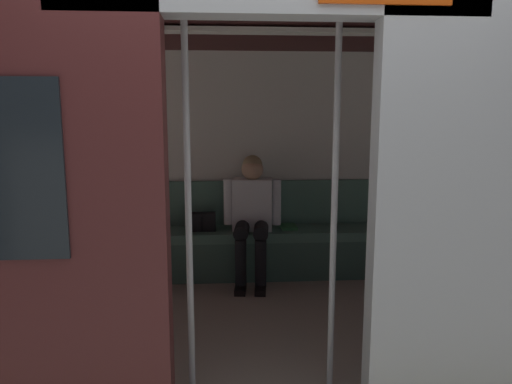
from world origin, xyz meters
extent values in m
cube|color=#ADAFB5|center=(-0.92, 0.02, 1.10)|extent=(0.92, 0.12, 2.20)
cube|color=black|center=(-0.92, 0.03, 1.36)|extent=(0.51, 0.02, 0.55)
cube|color=#351515|center=(0.00, -1.36, 2.26)|extent=(6.40, 2.88, 0.12)
cube|color=gray|center=(0.00, -1.36, 0.00)|extent=(6.08, 2.72, 0.01)
cube|color=silver|center=(0.00, -2.72, 1.10)|extent=(6.08, 0.10, 2.20)
cube|color=#4C7566|center=(0.00, -2.66, 0.70)|extent=(3.52, 0.06, 0.45)
cube|color=white|center=(0.00, -1.36, 2.17)|extent=(4.48, 0.16, 0.03)
cube|color=#4C7566|center=(0.00, -2.44, 0.43)|extent=(2.86, 0.44, 0.09)
cube|color=#39574C|center=(0.00, -2.24, 0.19)|extent=(2.86, 0.04, 0.39)
cube|color=silver|center=(-0.07, -2.42, 0.73)|extent=(0.40, 0.26, 0.50)
sphere|color=tan|center=(-0.07, -2.42, 1.07)|extent=(0.21, 0.21, 0.21)
sphere|color=#997F59|center=(-0.07, -2.43, 1.11)|extent=(0.19, 0.19, 0.19)
cylinder|color=silver|center=(-0.30, -2.37, 0.76)|extent=(0.08, 0.08, 0.44)
cylinder|color=silver|center=(0.17, -2.42, 0.76)|extent=(0.08, 0.08, 0.44)
cylinder|color=black|center=(-0.14, -2.21, 0.53)|extent=(0.18, 0.41, 0.14)
cylinder|color=black|center=(0.04, -2.23, 0.53)|extent=(0.18, 0.41, 0.14)
cylinder|color=black|center=(-0.11, -2.01, 0.26)|extent=(0.10, 0.10, 0.44)
cylinder|color=black|center=(0.06, -2.03, 0.26)|extent=(0.10, 0.10, 0.44)
cube|color=black|center=(-0.11, -1.96, 0.03)|extent=(0.12, 0.23, 0.06)
cube|color=black|center=(0.07, -1.98, 0.03)|extent=(0.12, 0.23, 0.06)
cube|color=black|center=(0.42, -2.43, 0.56)|extent=(0.26, 0.14, 0.17)
cube|color=black|center=(0.42, -2.35, 0.55)|extent=(0.02, 0.01, 0.14)
cube|color=#33723F|center=(-0.43, -2.45, 0.49)|extent=(0.16, 0.22, 0.03)
cylinder|color=silver|center=(0.40, -0.42, 1.09)|extent=(0.04, 0.04, 2.18)
cylinder|color=silver|center=(-0.40, -0.45, 1.09)|extent=(0.04, 0.04, 2.18)
camera|label=1|loc=(0.21, 2.10, 1.60)|focal=33.37mm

